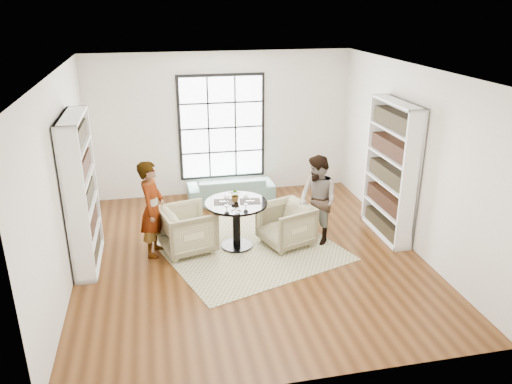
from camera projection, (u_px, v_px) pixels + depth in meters
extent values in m
plane|color=#593315|center=(249.00, 255.00, 8.28)|extent=(6.00, 6.00, 0.00)
plane|color=silver|center=(222.00, 125.00, 10.47)|extent=(5.50, 0.00, 5.50)
plane|color=silver|center=(63.00, 182.00, 7.21)|extent=(0.00, 6.00, 6.00)
plane|color=silver|center=(412.00, 158.00, 8.26)|extent=(0.00, 6.00, 6.00)
plane|color=silver|center=(307.00, 262.00, 5.00)|extent=(5.50, 0.00, 5.50)
plane|color=white|center=(248.00, 71.00, 7.19)|extent=(6.00, 6.00, 0.00)
cube|color=black|center=(222.00, 127.00, 10.47)|extent=(1.82, 0.06, 2.22)
cube|color=white|center=(222.00, 128.00, 10.43)|extent=(1.70, 0.02, 2.10)
cube|color=tan|center=(247.00, 246.00, 8.56)|extent=(3.45, 3.45, 0.01)
cylinder|color=black|center=(237.00, 246.00, 8.54)|extent=(0.53, 0.53, 0.04)
cylinder|color=black|center=(237.00, 225.00, 8.40)|extent=(0.13, 0.13, 0.75)
cylinder|color=black|center=(236.00, 203.00, 8.26)|extent=(1.04, 1.04, 0.04)
imported|color=slate|center=(231.00, 189.00, 10.43)|extent=(1.78, 0.70, 0.52)
imported|color=#C3BC8B|center=(188.00, 229.00, 8.29)|extent=(1.02, 1.01, 0.77)
imported|color=tan|center=(286.00, 225.00, 8.52)|extent=(1.01, 1.00, 0.73)
imported|color=gray|center=(152.00, 209.00, 8.04)|extent=(0.53, 0.67, 1.61)
imported|color=gray|center=(318.00, 200.00, 8.48)|extent=(0.80, 0.90, 1.54)
cube|color=#262421|center=(224.00, 202.00, 8.26)|extent=(0.37, 0.30, 0.01)
cube|color=#262421|center=(250.00, 201.00, 8.28)|extent=(0.37, 0.30, 0.01)
cylinder|color=silver|center=(227.00, 206.00, 8.10)|extent=(0.07, 0.07, 0.01)
cylinder|color=silver|center=(227.00, 202.00, 8.08)|extent=(0.01, 0.01, 0.11)
sphere|color=maroon|center=(226.00, 197.00, 8.05)|extent=(0.09, 0.09, 0.09)
ellipsoid|color=white|center=(226.00, 197.00, 8.05)|extent=(0.09, 0.09, 0.10)
cylinder|color=silver|center=(246.00, 204.00, 8.16)|extent=(0.07, 0.07, 0.01)
cylinder|color=silver|center=(246.00, 201.00, 8.14)|extent=(0.01, 0.01, 0.10)
sphere|color=maroon|center=(246.00, 197.00, 8.11)|extent=(0.08, 0.08, 0.08)
ellipsoid|color=white|center=(246.00, 197.00, 8.11)|extent=(0.08, 0.08, 0.09)
imported|color=gray|center=(236.00, 195.00, 8.25)|extent=(0.24, 0.22, 0.22)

